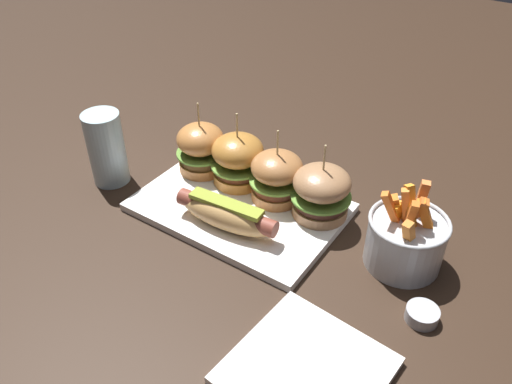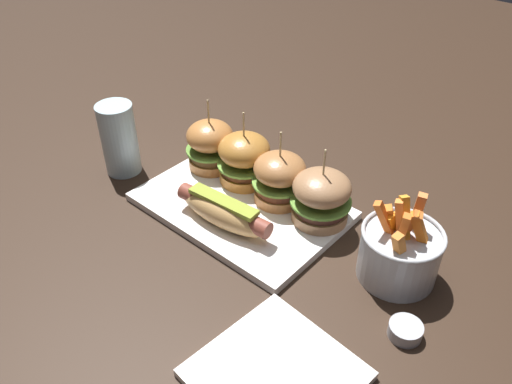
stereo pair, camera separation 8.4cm
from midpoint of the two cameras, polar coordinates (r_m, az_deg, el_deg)
name	(u,v)px [view 2 (the right image)]	position (r m, az deg, el deg)	size (l,w,h in m)	color
ground_plane	(241,209)	(0.89, 1.04, -2.00)	(3.00, 3.00, 0.00)	black
platter_main	(241,206)	(0.89, 1.05, -1.65)	(0.34, 0.23, 0.01)	white
hot_dog	(224,211)	(0.82, -0.68, -2.27)	(0.18, 0.06, 0.05)	tan
slider_far_left	(210,144)	(0.95, -2.57, 5.22)	(0.09, 0.09, 0.14)	#B8743A
slider_center_left	(244,158)	(0.91, 1.33, 3.70)	(0.10, 0.10, 0.14)	#B1732F
slider_center_right	(279,178)	(0.87, 5.39, 1.50)	(0.09, 0.09, 0.13)	#A86E3E
slider_far_right	(321,196)	(0.84, 10.10, -0.59)	(0.10, 0.10, 0.13)	#9F724C
fries_bucket	(399,251)	(0.79, 18.62, -6.37)	(0.12, 0.12, 0.14)	#B7BABF
sauce_ramekin	(405,330)	(0.74, 19.51, -14.38)	(0.05, 0.05, 0.02)	#A8AAB2
side_plate	(276,374)	(0.67, 6.03, -19.62)	(0.18, 0.18, 0.01)	white
water_glass	(119,139)	(0.98, -12.56, 5.68)	(0.07, 0.07, 0.14)	silver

